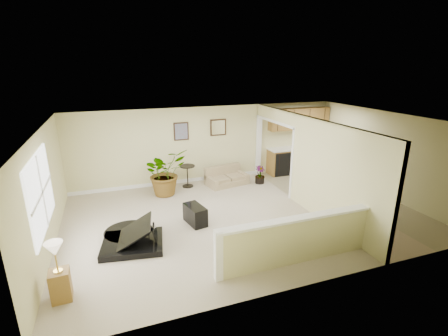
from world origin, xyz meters
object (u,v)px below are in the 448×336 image
object	(u,v)px
piano_bench	(195,215)
palm_plant	(165,173)
accent_table	(187,173)
small_plant	(260,176)
loveseat	(226,176)
lamp_stand	(59,276)
piano	(129,223)

from	to	relation	value
piano_bench	palm_plant	distance (m)	2.25
accent_table	small_plant	bearing A→B (deg)	-12.19
loveseat	small_plant	xyz separation A→B (m)	(1.07, -0.31, -0.04)
accent_table	lamp_stand	xyz separation A→B (m)	(-3.26, -4.48, 0.00)
piano	accent_table	bearing A→B (deg)	65.29
piano_bench	palm_plant	xyz separation A→B (m)	(-0.35, 2.18, 0.46)
small_plant	lamp_stand	xyz separation A→B (m)	(-5.60, -3.98, 0.21)
piano_bench	lamp_stand	size ratio (longest dim) A/B	0.65
lamp_stand	piano_bench	bearing A→B (deg)	33.98
piano_bench	accent_table	bearing A→B (deg)	80.38
loveseat	lamp_stand	bearing A→B (deg)	-147.15
accent_table	piano_bench	bearing A→B (deg)	-99.62
piano	loveseat	distance (m)	4.36
palm_plant	small_plant	size ratio (longest dim) A/B	2.69
small_plant	piano_bench	bearing A→B (deg)	-143.25
piano	lamp_stand	world-z (taller)	piano
loveseat	accent_table	world-z (taller)	loveseat
piano_bench	small_plant	bearing A→B (deg)	36.75
accent_table	lamp_stand	world-z (taller)	lamp_stand
small_plant	piano	bearing A→B (deg)	-149.89
piano	lamp_stand	size ratio (longest dim) A/B	1.55
palm_plant	small_plant	world-z (taller)	palm_plant
piano	piano_bench	bearing A→B (deg)	25.22
loveseat	small_plant	world-z (taller)	loveseat
palm_plant	piano_bench	bearing A→B (deg)	-80.98
lamp_stand	accent_table	bearing A→B (deg)	53.95
palm_plant	small_plant	distance (m)	3.15
piano	piano_bench	distance (m)	1.68
accent_table	loveseat	bearing A→B (deg)	-8.62
piano	small_plant	distance (m)	5.06
piano_bench	loveseat	distance (m)	2.93
loveseat	lamp_stand	xyz separation A→B (m)	(-4.53, -4.29, 0.17)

